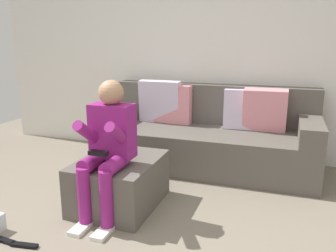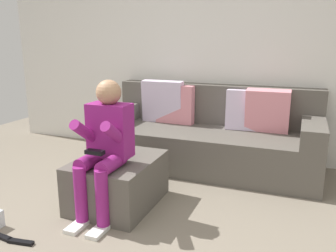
% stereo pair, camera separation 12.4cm
% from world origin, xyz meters
% --- Properties ---
extents(wall_back, '(5.25, 0.10, 2.41)m').
position_xyz_m(wall_back, '(0.00, 2.45, 1.21)').
color(wall_back, silver).
rests_on(wall_back, ground_plane).
extents(couch_sectional, '(2.28, 0.89, 0.89)m').
position_xyz_m(couch_sectional, '(0.19, 2.02, 0.33)').
color(couch_sectional, '#59544C').
rests_on(couch_sectional, ground_plane).
extents(ottoman, '(0.61, 0.76, 0.40)m').
position_xyz_m(ottoman, '(-0.27, 0.84, 0.20)').
color(ottoman, '#59544C').
rests_on(ottoman, ground_plane).
extents(person_seated, '(0.33, 0.57, 1.05)m').
position_xyz_m(person_seated, '(-0.27, 0.66, 0.59)').
color(person_seated, '#8C1E72').
rests_on(person_seated, ground_plane).
extents(remote_near_ottoman, '(0.19, 0.07, 0.02)m').
position_xyz_m(remote_near_ottoman, '(-0.59, 0.08, 0.01)').
color(remote_near_ottoman, black).
rests_on(remote_near_ottoman, ground_plane).
extents(remote_by_storage_bin, '(0.17, 0.06, 0.02)m').
position_xyz_m(remote_by_storage_bin, '(-0.76, 0.08, 0.01)').
color(remote_by_storage_bin, black).
rests_on(remote_by_storage_bin, ground_plane).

